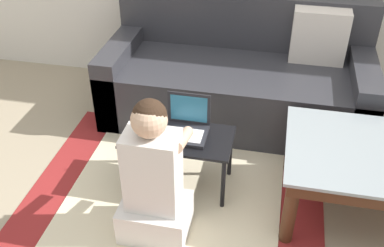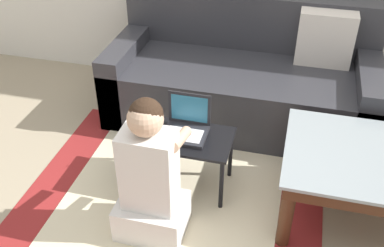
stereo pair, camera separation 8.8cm
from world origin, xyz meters
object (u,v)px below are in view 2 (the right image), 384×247
(laptop_desk, at_px, (178,142))
(computer_mouse, at_px, (153,134))
(laptop, at_px, (186,128))
(person_seated, at_px, (150,180))
(couch, at_px, (243,80))

(laptop_desk, relative_size, computer_mouse, 6.36)
(computer_mouse, bearing_deg, laptop_desk, 17.73)
(laptop_desk, xyz_separation_m, computer_mouse, (-0.13, -0.04, 0.06))
(laptop, xyz_separation_m, computer_mouse, (-0.17, -0.07, -0.02))
(laptop, distance_m, person_seated, 0.42)
(person_seated, bearing_deg, laptop_desk, 85.17)
(couch, bearing_deg, person_seated, -102.39)
(couch, bearing_deg, computer_mouse, -112.35)
(couch, height_order, person_seated, person_seated)
(computer_mouse, distance_m, person_seated, 0.35)
(laptop, relative_size, person_seated, 0.30)
(couch, relative_size, computer_mouse, 18.70)
(couch, distance_m, person_seated, 1.25)
(computer_mouse, bearing_deg, laptop, 23.94)
(person_seated, bearing_deg, computer_mouse, 105.89)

